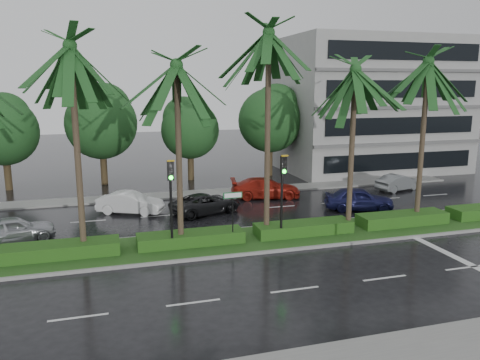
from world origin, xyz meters
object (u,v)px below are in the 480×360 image
object	(u,v)px
car_silver	(13,230)
car_blue	(359,199)
street_sign	(233,205)
signal_median_left	(171,192)
car_red	(265,188)
car_white	(130,203)
car_grey	(398,182)
car_darkgrey	(206,203)

from	to	relation	value
car_silver	car_blue	bearing A→B (deg)	-104.84
street_sign	signal_median_left	bearing A→B (deg)	-176.53
car_red	car_blue	distance (m)	6.63
car_silver	car_white	xyz separation A→B (m)	(6.00, 4.06, -0.02)
street_sign	car_grey	size ratio (longest dim) A/B	0.70
car_silver	signal_median_left	bearing A→B (deg)	-133.82
car_white	car_blue	distance (m)	14.38
street_sign	car_white	bearing A→B (deg)	120.47
car_blue	car_grey	xyz separation A→B (m)	(5.78, 4.20, -0.12)
car_silver	car_blue	world-z (taller)	car_blue
car_silver	car_darkgrey	xyz separation A→B (m)	(10.50, 2.79, -0.07)
car_blue	car_red	bearing A→B (deg)	63.92
car_white	car_blue	bearing A→B (deg)	-78.56
signal_median_left	car_white	distance (m)	8.31
car_darkgrey	car_grey	xyz separation A→B (m)	(15.28, 2.20, -0.01)
street_sign	car_silver	distance (m)	11.19
car_grey	car_darkgrey	bearing A→B (deg)	82.74
signal_median_left	car_grey	distance (m)	20.41
car_white	car_grey	distance (m)	19.80
signal_median_left	car_white	world-z (taller)	signal_median_left
car_darkgrey	car_grey	world-z (taller)	car_darkgrey
street_sign	car_red	size ratio (longest dim) A/B	0.53
street_sign	car_grey	xyz separation A→B (m)	(15.28, 8.58, -1.51)
car_blue	signal_median_left	bearing A→B (deg)	129.74
car_silver	car_white	size ratio (longest dim) A/B	0.99
car_darkgrey	car_grey	bearing A→B (deg)	-100.63
car_darkgrey	car_blue	bearing A→B (deg)	-120.74
car_red	car_white	bearing A→B (deg)	109.93
signal_median_left	car_grey	world-z (taller)	signal_median_left
car_grey	car_red	bearing A→B (deg)	71.55
car_white	car_silver	bearing A→B (deg)	148.63
signal_median_left	street_sign	distance (m)	3.13
car_white	car_red	world-z (taller)	car_red
car_silver	car_grey	size ratio (longest dim) A/B	1.08
street_sign	car_grey	world-z (taller)	street_sign
car_silver	car_red	xyz separation A→B (m)	(15.38, 5.54, 0.02)
car_white	car_red	size ratio (longest dim) A/B	0.83
car_darkgrey	car_red	xyz separation A→B (m)	(4.88, 2.74, 0.09)
car_silver	car_red	distance (m)	16.34
street_sign	car_red	xyz separation A→B (m)	(4.88, 9.13, -1.42)
car_red	street_sign	bearing A→B (deg)	162.85
street_sign	car_silver	world-z (taller)	street_sign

